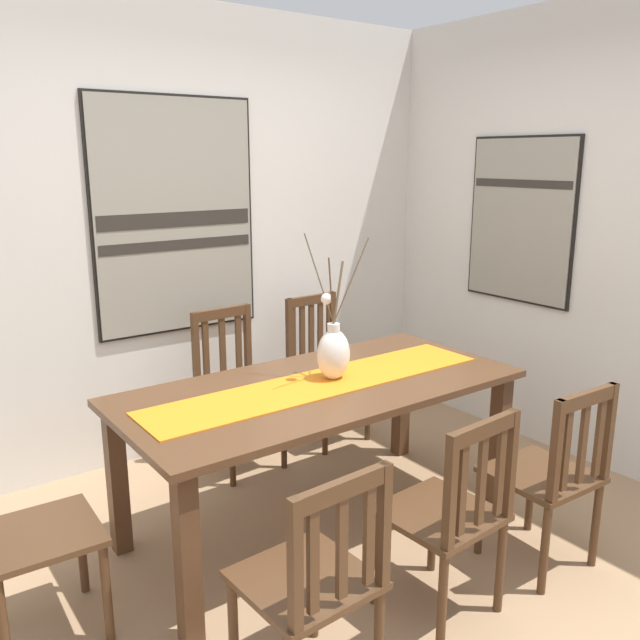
{
  "coord_description": "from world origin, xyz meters",
  "views": [
    {
      "loc": [
        -1.73,
        -1.9,
        1.82
      ],
      "look_at": [
        0.14,
        0.65,
        1.03
      ],
      "focal_mm": 37.01,
      "sensor_mm": 36.0,
      "label": 1
    }
  ],
  "objects_px": {
    "centerpiece_vase": "(333,352)",
    "chair_4": "(323,366)",
    "chair_0": "(450,512)",
    "painting_on_back_wall": "(176,217)",
    "painting_on_side_wall": "(521,220)",
    "dining_table": "(321,404)",
    "chair_2": "(315,580)",
    "chair_5": "(235,389)",
    "chair_3": "(20,527)",
    "chair_1": "(552,473)"
  },
  "relations": [
    {
      "from": "painting_on_back_wall",
      "to": "painting_on_side_wall",
      "type": "xyz_separation_m",
      "value": [
        1.88,
        -1.05,
        -0.05
      ]
    },
    {
      "from": "chair_1",
      "to": "painting_on_side_wall",
      "type": "xyz_separation_m",
      "value": [
        1.12,
        1.1,
        0.97
      ]
    },
    {
      "from": "centerpiece_vase",
      "to": "chair_3",
      "type": "bearing_deg",
      "value": -179.37
    },
    {
      "from": "chair_5",
      "to": "painting_on_back_wall",
      "type": "relative_size",
      "value": 0.68
    },
    {
      "from": "dining_table",
      "to": "painting_on_side_wall",
      "type": "bearing_deg",
      "value": 7.17
    },
    {
      "from": "dining_table",
      "to": "chair_5",
      "type": "bearing_deg",
      "value": 89.78
    },
    {
      "from": "chair_0",
      "to": "painting_on_side_wall",
      "type": "bearing_deg",
      "value": 31.65
    },
    {
      "from": "chair_3",
      "to": "painting_on_side_wall",
      "type": "relative_size",
      "value": 0.89
    },
    {
      "from": "dining_table",
      "to": "chair_3",
      "type": "height_order",
      "value": "chair_3"
    },
    {
      "from": "centerpiece_vase",
      "to": "painting_on_back_wall",
      "type": "xyz_separation_m",
      "value": [
        -0.23,
        1.25,
        0.58
      ]
    },
    {
      "from": "dining_table",
      "to": "chair_4",
      "type": "xyz_separation_m",
      "value": [
        0.67,
        0.89,
        -0.17
      ]
    },
    {
      "from": "chair_1",
      "to": "chair_4",
      "type": "distance_m",
      "value": 1.77
    },
    {
      "from": "chair_2",
      "to": "chair_4",
      "type": "distance_m",
      "value": 2.22
    },
    {
      "from": "chair_3",
      "to": "chair_2",
      "type": "bearing_deg",
      "value": -50.62
    },
    {
      "from": "dining_table",
      "to": "centerpiece_vase",
      "type": "relative_size",
      "value": 2.75
    },
    {
      "from": "chair_2",
      "to": "chair_5",
      "type": "relative_size",
      "value": 0.93
    },
    {
      "from": "chair_0",
      "to": "painting_on_side_wall",
      "type": "height_order",
      "value": "painting_on_side_wall"
    },
    {
      "from": "chair_4",
      "to": "painting_on_side_wall",
      "type": "distance_m",
      "value": 1.58
    },
    {
      "from": "painting_on_back_wall",
      "to": "painting_on_side_wall",
      "type": "bearing_deg",
      "value": -29.08
    },
    {
      "from": "chair_2",
      "to": "chair_5",
      "type": "xyz_separation_m",
      "value": [
        0.67,
        1.74,
        0.02
      ]
    },
    {
      "from": "painting_on_back_wall",
      "to": "chair_5",
      "type": "bearing_deg",
      "value": -69.97
    },
    {
      "from": "chair_0",
      "to": "painting_on_back_wall",
      "type": "relative_size",
      "value": 0.64
    },
    {
      "from": "chair_5",
      "to": "chair_0",
      "type": "bearing_deg",
      "value": -89.66
    },
    {
      "from": "chair_1",
      "to": "chair_2",
      "type": "xyz_separation_m",
      "value": [
        -1.29,
        0.01,
        -0.0
      ]
    },
    {
      "from": "dining_table",
      "to": "chair_5",
      "type": "height_order",
      "value": "chair_5"
    },
    {
      "from": "chair_4",
      "to": "painting_on_back_wall",
      "type": "relative_size",
      "value": 0.67
    },
    {
      "from": "dining_table",
      "to": "painting_on_side_wall",
      "type": "height_order",
      "value": "painting_on_side_wall"
    },
    {
      "from": "chair_3",
      "to": "chair_5",
      "type": "relative_size",
      "value": 0.98
    },
    {
      "from": "dining_table",
      "to": "chair_4",
      "type": "distance_m",
      "value": 1.13
    },
    {
      "from": "chair_1",
      "to": "chair_4",
      "type": "xyz_separation_m",
      "value": [
        0.05,
        1.77,
        0.03
      ]
    },
    {
      "from": "chair_3",
      "to": "painting_on_back_wall",
      "type": "distance_m",
      "value": 2.03
    },
    {
      "from": "chair_2",
      "to": "chair_3",
      "type": "xyz_separation_m",
      "value": [
        -0.72,
        0.88,
        0.03
      ]
    },
    {
      "from": "dining_table",
      "to": "chair_2",
      "type": "relative_size",
      "value": 2.23
    },
    {
      "from": "chair_5",
      "to": "painting_on_back_wall",
      "type": "distance_m",
      "value": 1.09
    },
    {
      "from": "dining_table",
      "to": "painting_on_side_wall",
      "type": "distance_m",
      "value": 1.92
    },
    {
      "from": "chair_0",
      "to": "painting_on_back_wall",
      "type": "distance_m",
      "value": 2.35
    },
    {
      "from": "centerpiece_vase",
      "to": "chair_1",
      "type": "bearing_deg",
      "value": -59.29
    },
    {
      "from": "chair_0",
      "to": "painting_on_side_wall",
      "type": "relative_size",
      "value": 0.85
    },
    {
      "from": "chair_1",
      "to": "chair_0",
      "type": "bearing_deg",
      "value": 176.76
    },
    {
      "from": "chair_0",
      "to": "chair_3",
      "type": "xyz_separation_m",
      "value": [
        -1.4,
        0.85,
        0.02
      ]
    },
    {
      "from": "centerpiece_vase",
      "to": "chair_4",
      "type": "xyz_separation_m",
      "value": [
        0.58,
        0.87,
        -0.41
      ]
    },
    {
      "from": "chair_4",
      "to": "chair_0",
      "type": "bearing_deg",
      "value": -110.78
    },
    {
      "from": "centerpiece_vase",
      "to": "chair_0",
      "type": "height_order",
      "value": "centerpiece_vase"
    },
    {
      "from": "chair_0",
      "to": "chair_3",
      "type": "distance_m",
      "value": 1.64
    },
    {
      "from": "chair_2",
      "to": "centerpiece_vase",
      "type": "bearing_deg",
      "value": 49.72
    },
    {
      "from": "chair_2",
      "to": "painting_on_side_wall",
      "type": "bearing_deg",
      "value": 24.41
    },
    {
      "from": "painting_on_side_wall",
      "to": "chair_5",
      "type": "bearing_deg",
      "value": 159.57
    },
    {
      "from": "chair_0",
      "to": "chair_4",
      "type": "relative_size",
      "value": 0.94
    },
    {
      "from": "chair_2",
      "to": "chair_4",
      "type": "bearing_deg",
      "value": 52.82
    },
    {
      "from": "painting_on_back_wall",
      "to": "chair_4",
      "type": "bearing_deg",
      "value": -24.66
    }
  ]
}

